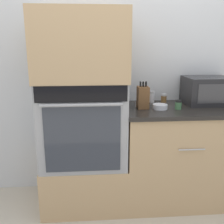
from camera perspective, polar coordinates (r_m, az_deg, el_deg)
name	(u,v)px	position (r m, az deg, el deg)	size (l,w,h in m)	color
ground_plane	(129,219)	(2.44, 3.63, -22.19)	(12.00, 12.00, 0.00)	beige
wall_back	(122,66)	(2.59, 2.13, 9.95)	(8.00, 0.05, 2.50)	silver
oven_cabinet_base	(85,181)	(2.56, -5.86, -14.62)	(0.75, 0.60, 0.43)	tan
wall_oven	(83,122)	(2.33, -6.23, -2.09)	(0.72, 0.64, 0.73)	#9EA0A5
oven_cabinet_upper	(81,46)	(2.23, -6.70, 14.10)	(0.75, 0.60, 0.57)	tan
counter_unit	(178,154)	(2.58, 14.22, -8.81)	(1.03, 0.63, 0.91)	tan
microwave	(207,90)	(2.62, 19.95, 4.42)	(0.41, 0.33, 0.25)	#232326
knife_block	(143,97)	(2.31, 6.73, 3.22)	(0.10, 0.12, 0.24)	brown
bowl	(160,107)	(2.32, 10.42, 1.16)	(0.13, 0.13, 0.04)	silver
condiment_jar_near	(178,105)	(2.34, 14.23, 1.53)	(0.06, 0.06, 0.08)	#427047
condiment_jar_mid	(152,97)	(2.57, 8.64, 3.29)	(0.05, 0.05, 0.11)	silver
condiment_jar_far	(164,98)	(2.58, 11.19, 2.94)	(0.05, 0.05, 0.08)	brown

